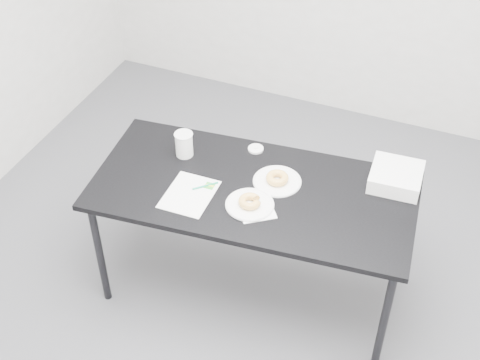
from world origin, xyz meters
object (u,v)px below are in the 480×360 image
at_px(plate_near, 250,205).
at_px(table, 253,197).
at_px(scorecard, 189,194).
at_px(plate_far, 277,181).
at_px(donut_far, 277,178).
at_px(bakery_box, 396,177).
at_px(pen, 205,186).
at_px(coffee_cup, 184,144).
at_px(donut_near, 250,201).

bearing_deg(plate_near, table, 103.74).
xyz_separation_m(scorecard, plate_far, (0.38, 0.27, 0.00)).
relative_size(plate_far, donut_far, 2.13).
distance_m(plate_far, donut_far, 0.02).
relative_size(plate_near, bakery_box, 0.95).
distance_m(plate_near, bakery_box, 0.78).
relative_size(pen, coffee_cup, 0.98).
relative_size(plate_far, bakery_box, 0.98).
bearing_deg(scorecard, table, 29.21).
relative_size(table, plate_far, 6.86).
distance_m(pen, coffee_cup, 0.30).
bearing_deg(pen, donut_far, -15.93).
bearing_deg(table, donut_far, 39.02).
relative_size(donut_near, coffee_cup, 0.81).
relative_size(donut_near, donut_far, 0.97).
distance_m(plate_far, coffee_cup, 0.55).
distance_m(pen, donut_near, 0.27).
height_order(donut_far, coffee_cup, coffee_cup).
relative_size(pen, plate_near, 0.57).
bearing_deg(plate_near, coffee_cup, 153.07).
distance_m(scorecard, coffee_cup, 0.34).
xyz_separation_m(scorecard, plate_near, (0.32, 0.04, 0.01)).
relative_size(pen, donut_far, 1.17).
bearing_deg(plate_far, scorecard, -145.37).
relative_size(scorecard, bakery_box, 1.16).
bearing_deg(plate_far, donut_far, 0.00).
height_order(donut_far, bakery_box, bakery_box).
bearing_deg(plate_far, pen, -151.57).
relative_size(pen, plate_far, 0.55).
height_order(plate_far, coffee_cup, coffee_cup).
height_order(plate_near, coffee_cup, coffee_cup).
bearing_deg(plate_near, bakery_box, 35.05).
xyz_separation_m(plate_near, bakery_box, (0.64, 0.45, 0.04)).
bearing_deg(donut_near, pen, 170.57).
height_order(scorecard, donut_far, donut_far).
xyz_separation_m(plate_near, coffee_cup, (-0.48, 0.25, 0.07)).
bearing_deg(donut_far, plate_far, 0.00).
height_order(donut_near, bakery_box, bakery_box).
xyz_separation_m(table, plate_near, (0.03, -0.13, 0.06)).
distance_m(pen, donut_far, 0.38).
distance_m(scorecard, donut_far, 0.47).
height_order(pen, donut_near, donut_near).
distance_m(table, scorecard, 0.34).
bearing_deg(donut_far, coffee_cup, 177.73).
relative_size(pen, bakery_box, 0.54).
height_order(table, bakery_box, bakery_box).
height_order(scorecard, bakery_box, bakery_box).
bearing_deg(donut_far, bakery_box, 21.36).
distance_m(scorecard, bakery_box, 1.08).
relative_size(plate_near, plate_far, 0.97).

